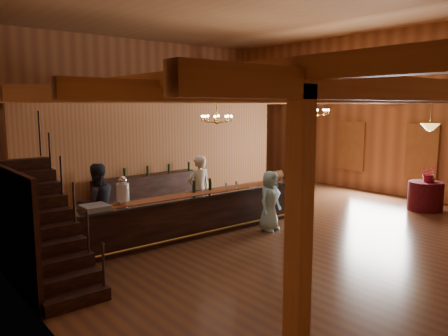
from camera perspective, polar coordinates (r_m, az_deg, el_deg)
floor at (r=11.66m, az=3.45°, el=-6.79°), size 14.00×14.00×0.00m
ceiling at (r=11.54m, az=3.70°, el=20.64°), size 14.00×14.00×0.00m
wall_back at (r=17.06m, az=-12.84°, el=7.10°), size 12.00×0.10×5.50m
wall_right at (r=15.98m, az=19.60°, el=6.78°), size 0.10×14.00×5.50m
beam_grid at (r=11.64m, az=1.87°, el=9.32°), size 11.90×13.90×0.39m
support_posts at (r=10.99m, az=5.30°, el=0.79°), size 9.20×10.20×3.20m
partition_wall at (r=13.83m, az=-7.97°, el=2.04°), size 9.00×0.18×3.10m
window_right_front at (r=15.24m, az=24.45°, el=1.95°), size 0.12×1.05×1.75m
window_right_back at (r=16.54m, az=16.34°, el=2.78°), size 0.12×1.05×1.75m
staircase at (r=8.06m, az=-22.26°, el=-6.84°), size 1.00×2.80×2.00m
backroom_boxes at (r=15.79m, az=-11.07°, el=-1.02°), size 4.10×0.60×1.10m
tasting_bar at (r=10.25m, az=-3.69°, el=-6.03°), size 5.85×0.82×0.99m
beverage_dispenser at (r=9.23m, az=-13.08°, el=-2.93°), size 0.26×0.26×0.60m
glass_rack_tray at (r=8.94m, az=-16.51°, el=-4.97°), size 0.50×0.50×0.10m
raffle_drum at (r=11.77m, az=6.96°, el=-0.96°), size 0.34×0.24×0.30m
bar_bottle_0 at (r=10.22m, az=-3.94°, el=-2.46°), size 0.07×0.07×0.30m
bar_bottle_1 at (r=10.49m, az=-1.83°, el=-2.16°), size 0.07×0.07×0.30m
backbar_shelf at (r=13.24m, az=-9.90°, el=-2.97°), size 3.41×0.72×0.95m
round_table at (r=13.91m, az=24.81°, el=-3.33°), size 0.96×0.96×0.83m
chandelier_left at (r=11.44m, az=-0.96°, el=6.51°), size 0.80×0.80×0.68m
chandelier_right at (r=13.80m, az=11.90°, el=7.20°), size 0.80×0.80×0.54m
pendant_lamp at (r=13.68m, az=25.31°, el=4.86°), size 0.52×0.52×0.90m
bartender at (r=11.10m, az=-3.30°, el=-2.87°), size 0.68×0.48×1.76m
staff_second at (r=9.78m, az=-16.26°, el=-4.62°), size 0.91×0.73×1.79m
guest at (r=10.61m, az=6.01°, el=-4.28°), size 0.79×0.60×1.46m
floor_plant at (r=15.48m, az=-0.92°, el=-0.48°), size 0.89×0.79×1.36m
table_flowers at (r=13.76m, az=25.10°, el=-0.63°), size 0.52×0.47×0.51m
table_vase at (r=13.91m, az=25.51°, el=-1.00°), size 0.17×0.17×0.31m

